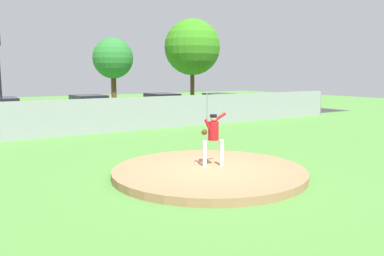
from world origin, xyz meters
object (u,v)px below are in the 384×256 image
Objects in this scene: baseball at (196,164)px; parked_car_champagne at (2,114)px; parked_car_burgundy at (162,106)px; parked_car_slate at (222,104)px; pitcher_youth at (213,134)px; parked_car_silver at (89,110)px; traffic_cone_orange at (180,112)px.

baseball is 0.02× the size of parked_car_champagne.
parked_car_burgundy reaches higher than parked_car_slate.
parked_car_slate is at bearing -1.65° from parked_car_champagne.
parked_car_champagne is at bearing 106.08° from pitcher_youth.
pitcher_youth is at bearing -92.84° from parked_car_silver.
parked_car_burgundy is 4.81m from parked_car_slate.
baseball is at bearing -118.94° from traffic_cone_orange.
parked_car_silver is at bearing 87.16° from pitcher_youth.
parked_car_silver is 7.65× the size of traffic_cone_orange.
parked_car_slate reaches higher than baseball.
baseball is 17.48m from parked_car_slate.
pitcher_youth is 1.09m from baseball.
parked_car_champagne is at bearing -179.74° from parked_car_burgundy.
baseball is 17.08m from traffic_cone_orange.
parked_car_burgundy is 0.96× the size of parked_car_champagne.
pitcher_youth reaches higher than parked_car_burgundy.
pitcher_youth is at bearing -127.64° from parked_car_slate.
parked_car_silver reaches higher than parked_car_slate.
parked_car_champagne is 1.08× the size of parked_car_silver.
baseball is 0.02× the size of parked_car_silver.
pitcher_youth is 14.08m from parked_car_silver.
parked_car_burgundy is 5.28m from parked_car_silver.
traffic_cone_orange is at bearing 153.10° from parked_car_slate.
parked_car_champagne is at bearing 176.36° from parked_car_silver.
pitcher_youth is 0.39× the size of parked_car_silver.
parked_car_burgundy is 10.11m from parked_car_champagne.
parked_car_slate is at bearing -5.68° from parked_car_burgundy.
parked_car_burgundy is at bearing 0.26° from parked_car_champagne.
pitcher_youth is at bearing -112.48° from parked_car_burgundy.
parked_car_silver is (4.84, -0.31, 0.01)m from parked_car_champagne.
pitcher_youth is 22.42× the size of baseball.
baseball is at bearing -129.34° from parked_car_slate.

